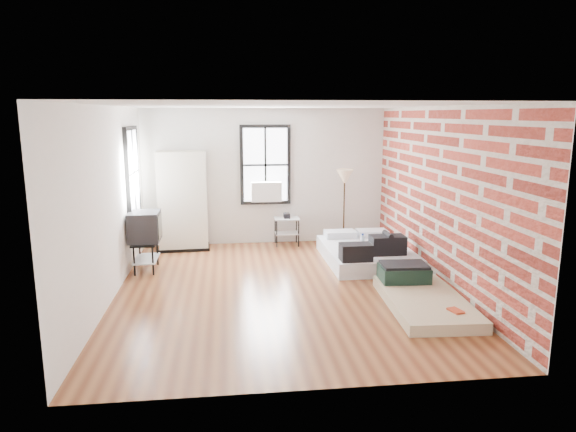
{
  "coord_description": "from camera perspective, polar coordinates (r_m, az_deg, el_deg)",
  "views": [
    {
      "loc": [
        -0.79,
        -7.58,
        2.68
      ],
      "look_at": [
        0.15,
        0.3,
        1.1
      ],
      "focal_mm": 32.0,
      "sensor_mm": 36.0,
      "label": 1
    }
  ],
  "objects": [
    {
      "name": "tv_stand",
      "position": [
        9.16,
        -15.61,
        -1.36
      ],
      "size": [
        0.52,
        0.74,
        1.04
      ],
      "rotation": [
        0.0,
        0.0,
        0.01
      ],
      "color": "black",
      "rests_on": "ground"
    },
    {
      "name": "side_table",
      "position": [
        10.6,
        -0.14,
        -0.84
      ],
      "size": [
        0.51,
        0.41,
        0.68
      ],
      "rotation": [
        0.0,
        0.0,
        -0.0
      ],
      "color": "black",
      "rests_on": "ground"
    },
    {
      "name": "mattress_bare",
      "position": [
        7.71,
        14.44,
        -8.42
      ],
      "size": [
        1.15,
        2.03,
        0.43
      ],
      "rotation": [
        0.0,
        0.0,
        -0.05
      ],
      "color": "#C8B690",
      "rests_on": "ground"
    },
    {
      "name": "wardrobe",
      "position": [
        10.4,
        -11.62,
        1.63
      ],
      "size": [
        1.02,
        0.62,
        1.97
      ],
      "rotation": [
        0.0,
        0.0,
        0.05
      ],
      "color": "black",
      "rests_on": "ground"
    },
    {
      "name": "room_shell",
      "position": [
        8.06,
        0.5,
        4.55
      ],
      "size": [
        5.02,
        6.02,
        2.8
      ],
      "color": "silver",
      "rests_on": "ground"
    },
    {
      "name": "ground",
      "position": [
        8.07,
        -0.83,
        -8.12
      ],
      "size": [
        6.0,
        6.0,
        0.0
      ],
      "primitive_type": "plane",
      "color": "#5E2E18",
      "rests_on": "ground"
    },
    {
      "name": "floor_lamp",
      "position": [
        10.59,
        6.31,
        3.91
      ],
      "size": [
        0.34,
        0.34,
        1.57
      ],
      "color": "#2F220F",
      "rests_on": "ground"
    },
    {
      "name": "mattress_main",
      "position": [
        9.57,
        8.8,
        -3.99
      ],
      "size": [
        1.54,
        2.08,
        0.66
      ],
      "rotation": [
        0.0,
        0.0,
        0.01
      ],
      "color": "silver",
      "rests_on": "ground"
    }
  ]
}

